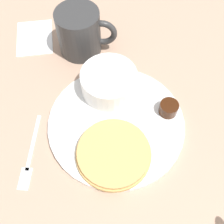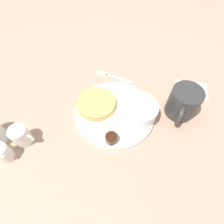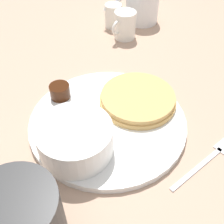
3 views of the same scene
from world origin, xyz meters
name	(u,v)px [view 1 (image 1 of 3)]	position (x,y,z in m)	size (l,w,h in m)	color
ground_plane	(116,125)	(0.00, 0.00, 0.00)	(4.00, 4.00, 0.00)	tan
plate	(116,124)	(0.00, 0.00, 0.01)	(0.27, 0.27, 0.01)	white
pancake_stack	(114,153)	(-0.07, 0.02, 0.02)	(0.14, 0.14, 0.02)	tan
bowl	(107,82)	(0.08, 0.00, 0.04)	(0.11, 0.11, 0.05)	white
syrup_cup	(169,108)	(0.01, -0.10, 0.02)	(0.04, 0.04, 0.03)	#38190A
butter_ramekin	(112,76)	(0.10, -0.01, 0.03)	(0.04, 0.04, 0.04)	white
coffee_mug	(80,32)	(0.21, 0.04, 0.05)	(0.10, 0.13, 0.10)	#333333
fork	(29,160)	(-0.04, 0.17, 0.00)	(0.15, 0.05, 0.00)	silver
napkin	(35,37)	(0.27, 0.15, 0.00)	(0.12, 0.09, 0.00)	white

